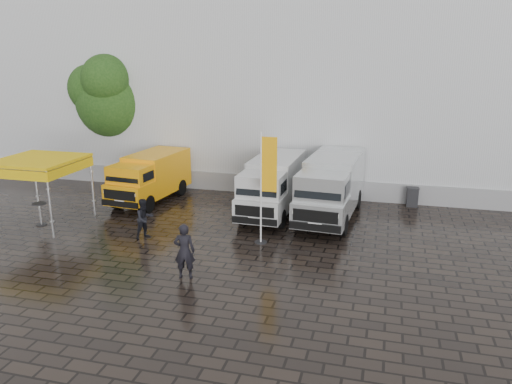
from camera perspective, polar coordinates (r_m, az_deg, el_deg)
ground at (r=19.42m, az=-0.74°, el=-6.63°), size 120.00×120.00×0.00m
exhibition_hall at (r=33.45m, az=10.26°, el=13.07°), size 44.00×16.00×12.00m
hall_plinth at (r=26.32m, az=8.15°, el=0.37°), size 44.00×0.15×1.00m
van_yellow at (r=25.89m, az=-12.05°, el=1.52°), size 2.48×5.35×2.39m
van_white at (r=23.37m, az=1.92°, el=0.59°), size 2.14×6.01×2.58m
van_silver at (r=22.91m, az=8.57°, el=0.38°), size 2.60×6.58×2.79m
canopy_tent at (r=23.58m, az=-23.65°, el=3.08°), size 3.26×3.26×2.95m
flagpole at (r=19.34m, az=1.09°, el=0.97°), size 0.88×0.50×4.48m
tree at (r=30.75m, az=-16.08°, el=10.40°), size 4.23×4.26×7.59m
cocktail_table at (r=23.93m, az=-23.42°, el=-2.34°), size 0.60×0.60×1.01m
wheelie_bin at (r=25.87m, az=17.43°, el=-0.52°), size 0.60×0.60×0.96m
person_front at (r=16.95m, az=-8.18°, el=-6.70°), size 0.78×0.60×1.93m
person_tent at (r=20.87m, az=-12.62°, el=-2.98°), size 0.96×1.02×1.66m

